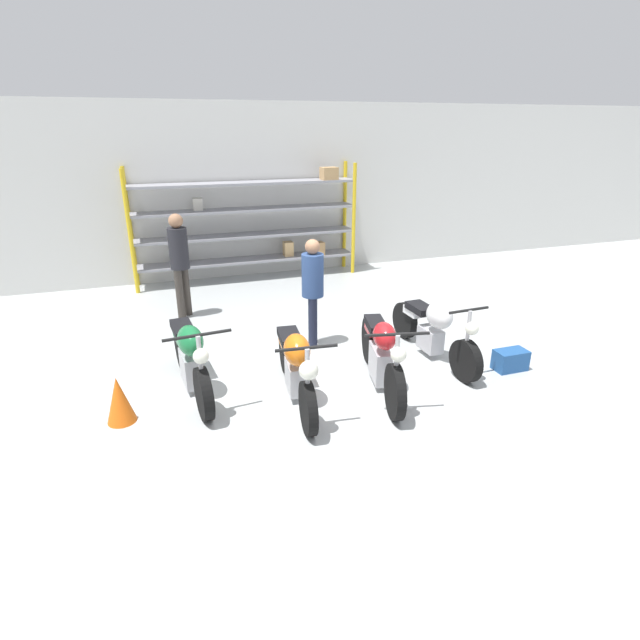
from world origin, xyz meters
name	(u,v)px	position (x,y,z in m)	size (l,w,h in m)	color
ground_plane	(330,380)	(0.00, 0.00, 0.00)	(30.00, 30.00, 0.00)	#B2B7B7
back_wall	(246,192)	(0.00, 5.34, 1.80)	(30.00, 0.08, 3.60)	silver
shelving_rack	(250,222)	(-0.01, 4.97, 1.22)	(4.71, 0.63, 2.39)	gold
motorcycle_green	(191,357)	(-1.71, 0.32, 0.46)	(0.75, 2.04, 1.02)	black
motorcycle_orange	(296,364)	(-0.55, -0.32, 0.47)	(0.65, 2.09, 1.00)	black
motorcycle_red	(381,354)	(0.56, -0.34, 0.45)	(0.80, 2.10, 1.02)	black
motorcycle_white	(434,328)	(1.63, 0.19, 0.45)	(0.58, 2.12, 0.98)	black
person_browsing	(179,257)	(-1.60, 3.03, 1.06)	(0.45, 0.45, 1.79)	#38332D
person_near_rack	(313,285)	(0.14, 1.14, 0.96)	(0.41, 0.41, 1.63)	#1E2338
toolbox	(510,360)	(2.44, -0.49, 0.14)	(0.44, 0.26, 0.28)	#1E4C8C
traffic_cone	(119,400)	(-2.55, -0.17, 0.28)	(0.32, 0.32, 0.55)	orange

